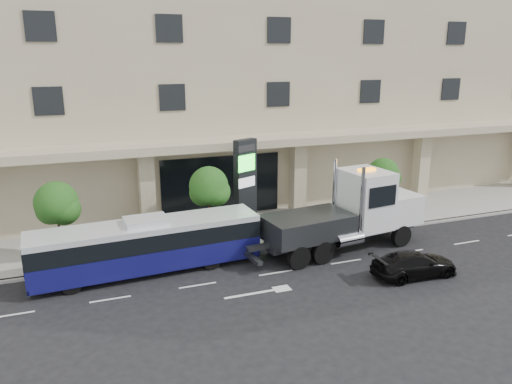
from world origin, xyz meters
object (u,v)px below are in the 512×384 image
Objects in this scene: city_bus at (147,245)px; tow_truck at (351,213)px; signage_pylon at (245,187)px; black_sedan at (414,264)px.

tow_truck is at bearing -6.69° from city_bus.
signage_pylon is (-4.86, 3.82, 1.03)m from tow_truck.
black_sedan is (12.16, -5.03, -0.82)m from city_bus.
city_bus reaches higher than black_sedan.
black_sedan is (1.05, -4.39, -1.39)m from tow_truck.
signage_pylon is (-5.91, 8.21, 2.42)m from black_sedan.
city_bus is at bearing 69.84° from black_sedan.
signage_pylon reaches higher than tow_truck.
city_bus is 13.18m from black_sedan.
tow_truck reaches higher than city_bus.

